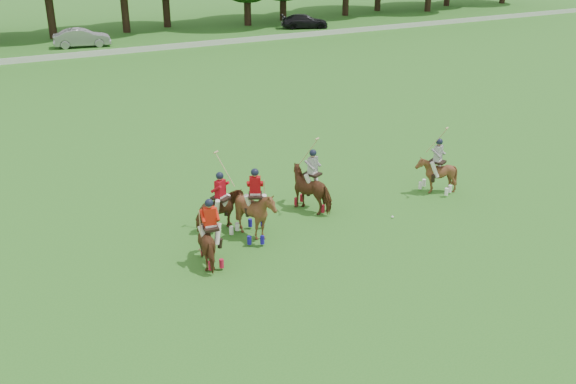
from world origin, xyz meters
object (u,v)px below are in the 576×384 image
car_right (304,21)px  polo_red_c (256,213)px  car_mid (82,38)px  polo_ball (392,217)px  polo_stripe_b (436,174)px  polo_red_b (221,211)px  polo_red_a (211,241)px  polo_stripe_a (312,188)px

car_right → polo_red_c: bearing=169.0°
car_mid → polo_red_c: (-2.26, -38.29, 0.14)m
car_right → polo_ball: bearing=175.2°
car_right → polo_stripe_b: (-15.73, -38.12, 0.12)m
car_mid → polo_red_b: polo_red_b is taller
car_mid → car_right: 21.26m
polo_red_a → polo_ball: bearing=-0.1°
polo_red_c → polo_stripe_b: (7.79, 0.17, -0.12)m
car_mid → polo_red_c: size_ratio=1.87×
car_mid → polo_stripe_a: size_ratio=1.62×
car_mid → polo_ball: size_ratio=50.95×
car_mid → polo_ball: 39.34m
polo_red_a → polo_stripe_a: (4.76, 2.04, 0.07)m
car_mid → polo_ball: (2.66, -39.24, -0.71)m
car_mid → polo_stripe_b: (5.53, -38.12, 0.02)m
car_mid → polo_red_b: (-3.08, -37.32, -0.01)m
polo_red_a → polo_stripe_b: (9.75, 1.12, 0.02)m
car_right → polo_stripe_b: 41.24m
car_right → polo_red_c: polo_red_c is taller
car_right → polo_red_b: (-24.35, -37.32, 0.09)m
car_right → polo_red_b: polo_red_b is taller
polo_ball → polo_red_b: bearing=161.5°
polo_red_c → polo_ball: bearing=-10.9°
polo_red_c → polo_stripe_a: polo_stripe_a is taller
polo_red_c → polo_stripe_b: bearing=1.3°
polo_stripe_a → polo_stripe_b: size_ratio=1.04×
polo_red_a → polo_red_b: polo_red_b is taller
car_mid → polo_stripe_a: 37.20m
polo_red_b → polo_red_c: 1.28m
polo_red_b → polo_stripe_b: polo_stripe_b is taller
polo_stripe_a → polo_red_b: bearing=-178.0°
polo_stripe_a → polo_ball: polo_stripe_a is taller
car_right → polo_stripe_b: size_ratio=1.67×
car_mid → polo_red_a: (-4.22, -39.23, 0.01)m
car_right → car_mid: bearing=110.6°
polo_stripe_b → car_mid: bearing=98.3°
polo_red_b → polo_red_c: size_ratio=1.10×
car_mid → car_right: (21.26, 0.00, -0.09)m
car_mid → polo_ball: car_mid is taller
polo_stripe_a → polo_stripe_b: bearing=-10.5°
polo_stripe_a → polo_ball: size_ratio=31.50×
polo_stripe_a → polo_stripe_b: (4.99, -0.92, -0.05)m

